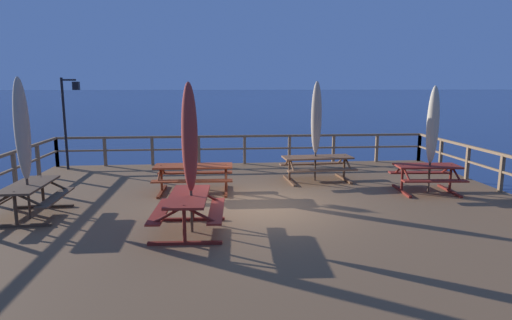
{
  "coord_description": "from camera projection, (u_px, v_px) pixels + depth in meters",
  "views": [
    {
      "loc": [
        -0.98,
        -10.21,
        3.6
      ],
      "look_at": [
        0.0,
        0.89,
        1.64
      ],
      "focal_mm": 30.14,
      "sensor_mm": 36.0,
      "label": 1
    }
  ],
  "objects": [
    {
      "name": "picnic_table_back_left",
      "position": [
        189.0,
        205.0,
        8.67
      ],
      "size": [
        1.48,
        1.88,
        0.78
      ],
      "color": "maroon",
      "rests_on": "wooden_deck"
    },
    {
      "name": "picnic_table_front_right",
      "position": [
        427.0,
        173.0,
        11.92
      ],
      "size": [
        1.81,
        1.53,
        0.78
      ],
      "color": "maroon",
      "rests_on": "wooden_deck"
    },
    {
      "name": "patio_umbrella_short_front",
      "position": [
        191.0,
        135.0,
        11.79
      ],
      "size": [
        0.32,
        0.32,
        2.53
      ],
      "color": "#4C3828",
      "rests_on": "wooden_deck"
    },
    {
      "name": "patio_umbrella_short_mid",
      "position": [
        433.0,
        125.0,
        11.66
      ],
      "size": [
        0.32,
        0.32,
        2.94
      ],
      "color": "#4C3828",
      "rests_on": "wooden_deck"
    },
    {
      "name": "patio_umbrella_tall_back_left",
      "position": [
        22.0,
        130.0,
        9.34
      ],
      "size": [
        0.32,
        0.32,
        3.14
      ],
      "color": "#4C3828",
      "rests_on": "wooden_deck"
    },
    {
      "name": "picnic_table_front_left",
      "position": [
        317.0,
        163.0,
        13.33
      ],
      "size": [
        2.22,
        1.54,
        0.78
      ],
      "color": "brown",
      "rests_on": "wooden_deck"
    },
    {
      "name": "patio_umbrella_tall_front",
      "position": [
        190.0,
        138.0,
        8.43
      ],
      "size": [
        0.32,
        0.32,
        3.02
      ],
      "color": "#4C3828",
      "rests_on": "wooden_deck"
    },
    {
      "name": "lamp_post_hooked",
      "position": [
        69.0,
        110.0,
        14.81
      ],
      "size": [
        0.67,
        0.31,
        3.2
      ],
      "color": "black",
      "rests_on": "wooden_deck"
    },
    {
      "name": "ground_plane",
      "position": [
        259.0,
        231.0,
        10.73
      ],
      "size": [
        600.0,
        600.0,
        0.0
      ],
      "primitive_type": "plane",
      "color": "navy"
    },
    {
      "name": "railing_waterside_far",
      "position": [
        245.0,
        144.0,
        16.18
      ],
      "size": [
        13.81,
        0.1,
        1.09
      ],
      "color": "brown",
      "rests_on": "wooden_deck"
    },
    {
      "name": "wooden_deck",
      "position": [
        259.0,
        218.0,
        10.67
      ],
      "size": [
        14.01,
        11.89,
        0.64
      ],
      "primitive_type": "cube",
      "color": "brown",
      "rests_on": "ground"
    },
    {
      "name": "picnic_table_mid_left",
      "position": [
        29.0,
        193.0,
        9.67
      ],
      "size": [
        1.42,
        1.85,
        0.78
      ],
      "color": "brown",
      "rests_on": "wooden_deck"
    },
    {
      "name": "picnic_table_back_right",
      "position": [
        194.0,
        172.0,
        11.9
      ],
      "size": [
        2.18,
        1.46,
        0.78
      ],
      "color": "#993819",
      "rests_on": "wooden_deck"
    },
    {
      "name": "patio_umbrella_tall_mid_right",
      "position": [
        316.0,
        118.0,
        13.13
      ],
      "size": [
        0.32,
        0.32,
        3.07
      ],
      "color": "#4C3828",
      "rests_on": "wooden_deck"
    }
  ]
}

